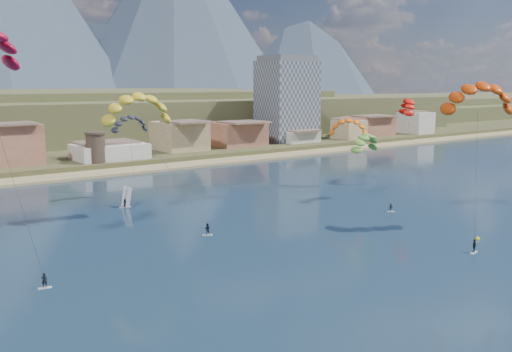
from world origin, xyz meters
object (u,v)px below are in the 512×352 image
at_px(kitesurfer_orange, 479,93).
at_px(watchtower, 96,147).
at_px(windsurfer, 126,201).
at_px(apartment_tower, 287,99).
at_px(buoy, 478,239).
at_px(kitesurfer_yellow, 138,104).
at_px(kitesurfer_green, 365,140).

bearing_deg(kitesurfer_orange, watchtower, 106.38).
bearing_deg(windsurfer, apartment_tower, 34.29).
bearing_deg(apartment_tower, buoy, -116.22).
bearing_deg(watchtower, buoy, -77.48).
relative_size(apartment_tower, windsurfer, 8.05).
bearing_deg(watchtower, kitesurfer_yellow, -103.08).
relative_size(apartment_tower, kitesurfer_green, 1.98).
height_order(kitesurfer_orange, buoy, kitesurfer_orange).
bearing_deg(kitesurfer_green, apartment_tower, 59.77).
relative_size(kitesurfer_yellow, windsurfer, 6.47).
distance_m(watchtower, kitesurfer_orange, 102.61).
distance_m(watchtower, windsurfer, 50.69).
xyz_separation_m(apartment_tower, kitesurfer_yellow, (-93.90, -73.83, 2.56)).
xyz_separation_m(kitesurfer_green, windsurfer, (-42.20, 23.00, -11.21)).
bearing_deg(watchtower, kitesurfer_green, -67.40).
bearing_deg(kitesurfer_green, windsurfer, 151.41).
bearing_deg(kitesurfer_green, watchtower, 112.60).
bearing_deg(buoy, kitesurfer_green, 76.66).
height_order(kitesurfer_yellow, windsurfer, kitesurfer_yellow).
xyz_separation_m(kitesurfer_yellow, buoy, (36.62, -42.50, -20.26)).
height_order(kitesurfer_orange, kitesurfer_green, kitesurfer_orange).
bearing_deg(kitesurfer_yellow, kitesurfer_orange, -41.37).
distance_m(apartment_tower, kitesurfer_green, 99.59).
bearing_deg(kitesurfer_orange, windsurfer, 130.21).
distance_m(windsurfer, buoy, 63.86).
height_order(watchtower, windsurfer, watchtower).
distance_m(watchtower, kitesurfer_yellow, 63.00).
relative_size(watchtower, kitesurfer_green, 0.53).
bearing_deg(buoy, windsurfer, 123.23).
relative_size(watchtower, kitesurfer_orange, 0.32).
bearing_deg(buoy, watchtower, 102.52).
xyz_separation_m(kitesurfer_orange, windsurfer, (-40.86, 48.33, -21.04)).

